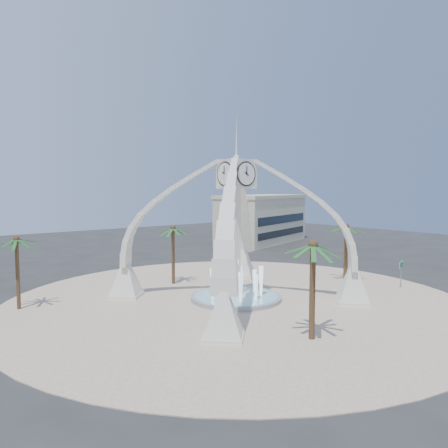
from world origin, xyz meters
TOP-DOWN VIEW (x-y plane):
  - ground at (0.00, 0.00)m, footprint 140.00×140.00m
  - plaza at (0.00, 0.00)m, footprint 40.00×40.00m
  - clock_tower at (-0.00, -0.00)m, footprint 17.94×17.94m
  - fountain at (0.00, 0.00)m, footprint 8.00×8.00m
  - building_ne at (30.00, 28.00)m, footprint 21.87×14.17m
  - palm_east at (13.76, -1.53)m, footprint 5.20×5.20m
  - palm_west at (-15.73, 8.74)m, footprint 4.03×4.03m
  - palm_north at (-0.90, 8.89)m, footprint 4.37×4.37m
  - palm_south at (-2.68, -10.76)m, footprint 5.22×5.22m
  - street_sign at (15.64, -6.69)m, footprint 1.00×0.23m

SIDE VIEW (x-z plane):
  - ground at x=0.00m, z-range 0.00..0.00m
  - plaza at x=0.00m, z-range 0.00..0.06m
  - fountain at x=0.00m, z-range -1.52..2.10m
  - street_sign at x=15.64m, z-range 0.60..3.37m
  - building_ne at x=30.00m, z-range 0.01..8.61m
  - palm_west at x=-15.73m, z-range 2.48..8.91m
  - palm_north at x=-0.90m, z-range 2.47..8.98m
  - palm_east at x=13.76m, z-range 2.46..9.08m
  - palm_south at x=-2.68m, z-range 2.63..9.64m
  - clock_tower at x=0.00m, z-range -1.66..14.64m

